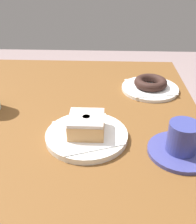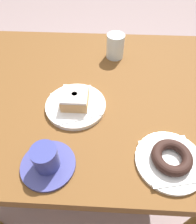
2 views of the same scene
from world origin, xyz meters
name	(u,v)px [view 2 (image 2 of 2)]	position (x,y,z in m)	size (l,w,h in m)	color
ground_plane	(90,173)	(0.00, 0.00, 0.00)	(6.00, 6.00, 0.00)	gray
table	(86,106)	(0.00, 0.00, 0.64)	(1.10, 0.83, 0.73)	brown
plate_glazed_square	(76,105)	(-0.02, -0.09, 0.74)	(0.21, 0.21, 0.02)	white
napkin_glazed_square	(76,104)	(-0.02, -0.09, 0.75)	(0.15, 0.15, 0.00)	white
donut_glazed_square	(75,99)	(-0.02, -0.09, 0.78)	(0.09, 0.09, 0.05)	tan
plate_chocolate_ring	(170,161)	(0.27, -0.28, 0.74)	(0.19, 0.19, 0.01)	white
napkin_chocolate_ring	(170,160)	(0.27, -0.28, 0.75)	(0.14, 0.14, 0.00)	white
donut_chocolate_ring	(172,157)	(0.27, -0.28, 0.76)	(0.11, 0.11, 0.03)	#301D18
water_glass	(115,46)	(0.11, 0.22, 0.79)	(0.08, 0.08, 0.10)	silver
coffee_cup	(47,160)	(-0.07, -0.31, 0.76)	(0.15, 0.15, 0.08)	#3E4188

